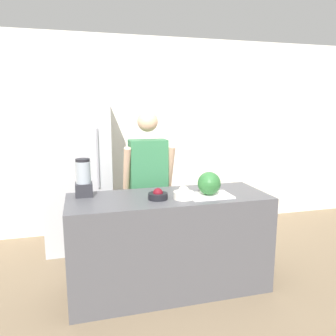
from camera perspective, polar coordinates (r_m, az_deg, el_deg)
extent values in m
plane|color=#7F6B51|center=(3.04, 1.99, -23.10)|extent=(14.00, 14.00, 0.00)
cube|color=white|center=(4.51, -5.43, 5.64)|extent=(8.00, 0.06, 2.60)
cube|color=#4C4C51|center=(3.11, 0.17, -12.84)|extent=(1.81, 0.68, 0.89)
cube|color=#B7B7BC|center=(4.08, -15.51, -0.34)|extent=(0.77, 0.73, 1.88)
cylinder|color=gray|center=(3.68, -12.09, 1.63)|extent=(0.02, 0.02, 0.66)
cube|color=#4C608C|center=(3.64, -3.38, -10.17)|extent=(0.29, 0.18, 0.79)
cube|color=#337247|center=(3.46, -3.50, 0.32)|extent=(0.39, 0.22, 0.56)
sphere|color=#DBAD89|center=(3.41, -3.59, 8.09)|extent=(0.21, 0.21, 0.21)
cylinder|color=#DBAD89|center=(3.39, -7.18, -0.14)|extent=(0.07, 0.23, 0.47)
cylinder|color=#DBAD89|center=(3.48, 0.36, 0.22)|extent=(0.07, 0.23, 0.47)
cube|color=white|center=(2.97, 7.29, -4.77)|extent=(0.38, 0.27, 0.01)
sphere|color=#2D6B33|center=(2.95, 7.18, -2.68)|extent=(0.21, 0.21, 0.21)
cylinder|color=black|center=(2.85, -1.77, -4.92)|extent=(0.17, 0.17, 0.05)
sphere|color=maroon|center=(2.85, -1.77, -4.39)|extent=(0.09, 0.09, 0.09)
cylinder|color=white|center=(2.87, 2.73, -4.75)|extent=(0.18, 0.18, 0.06)
sphere|color=white|center=(2.86, 2.73, -4.14)|extent=(0.10, 0.10, 0.10)
cube|color=#28282D|center=(3.04, -14.42, -3.65)|extent=(0.15, 0.15, 0.12)
cylinder|color=#99A3AD|center=(3.01, -14.56, -0.73)|extent=(0.13, 0.13, 0.20)
cylinder|color=black|center=(2.99, -14.66, 1.34)|extent=(0.13, 0.13, 0.02)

